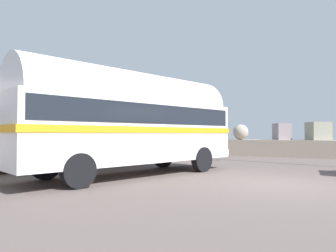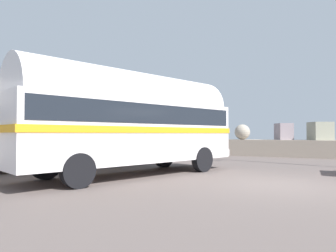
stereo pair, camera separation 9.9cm
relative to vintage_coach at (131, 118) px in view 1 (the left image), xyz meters
name	(u,v)px [view 1 (the left image)]	position (x,y,z in m)	size (l,w,h in m)	color
ground	(281,185)	(4.99, 0.22, -2.04)	(32.00, 26.00, 0.02)	#5D514D
breakwater	(302,146)	(5.11, 12.02, -1.31)	(31.36, 2.23, 2.39)	gray
vintage_coach	(131,118)	(0.00, 0.00, 0.00)	(5.18, 8.88, 3.70)	black
second_coach	(49,121)	(-4.33, 0.26, 0.00)	(6.10, 8.71, 3.70)	black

